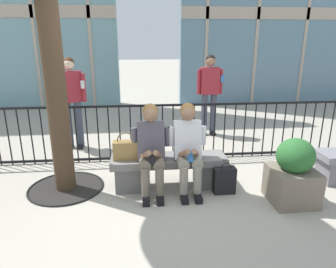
{
  "coord_description": "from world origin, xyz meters",
  "views": [
    {
      "loc": [
        -0.4,
        -3.9,
        1.99
      ],
      "look_at": [
        0.0,
        0.1,
        0.75
      ],
      "focal_mm": 32.39,
      "sensor_mm": 36.0,
      "label": 1
    }
  ],
  "objects": [
    {
      "name": "shopping_bag",
      "position": [
        0.73,
        -0.26,
        0.19
      ],
      "size": [
        0.29,
        0.16,
        0.46
      ],
      "color": "black",
      "rests_on": "ground"
    },
    {
      "name": "bystander_further_back",
      "position": [
        -1.63,
        1.83,
        1.0
      ],
      "size": [
        0.55,
        0.39,
        1.71
      ],
      "color": "#383D4C",
      "rests_on": "ground"
    },
    {
      "name": "planter",
      "position": [
        1.52,
        -0.58,
        0.39
      ],
      "size": [
        0.55,
        0.55,
        0.85
      ],
      "color": "#726656",
      "rests_on": "ground"
    },
    {
      "name": "bystander_at_railing",
      "position": [
        1.13,
        2.43,
        1.0
      ],
      "size": [
        0.55,
        0.27,
        1.71
      ],
      "color": "#383D4C",
      "rests_on": "ground"
    },
    {
      "name": "seated_person_companion",
      "position": [
        0.25,
        -0.13,
        0.65
      ],
      "size": [
        0.52,
        0.66,
        1.21
      ],
      "color": "gray",
      "rests_on": "ground"
    },
    {
      "name": "handbag_on_bench",
      "position": [
        -0.58,
        -0.01,
        0.58
      ],
      "size": [
        0.35,
        0.16,
        0.38
      ],
      "color": "olive",
      "rests_on": "stone_bench"
    },
    {
      "name": "ground_plane",
      "position": [
        0.0,
        0.0,
        0.0
      ],
      "size": [
        60.0,
        60.0,
        0.0
      ],
      "primitive_type": "plane",
      "color": "#A8A091"
    },
    {
      "name": "plaza_railing",
      "position": [
        -0.0,
        1.03,
        0.5
      ],
      "size": [
        9.75,
        0.04,
        0.98
      ],
      "color": "black",
      "rests_on": "ground"
    },
    {
      "name": "stone_bench",
      "position": [
        0.0,
        0.0,
        0.27
      ],
      "size": [
        1.6,
        0.44,
        0.45
      ],
      "color": "slate",
      "rests_on": "ground"
    },
    {
      "name": "seated_person_with_phone",
      "position": [
        -0.25,
        -0.13,
        0.65
      ],
      "size": [
        0.52,
        0.66,
        1.21
      ],
      "color": "#6B6051",
      "rests_on": "ground"
    }
  ]
}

